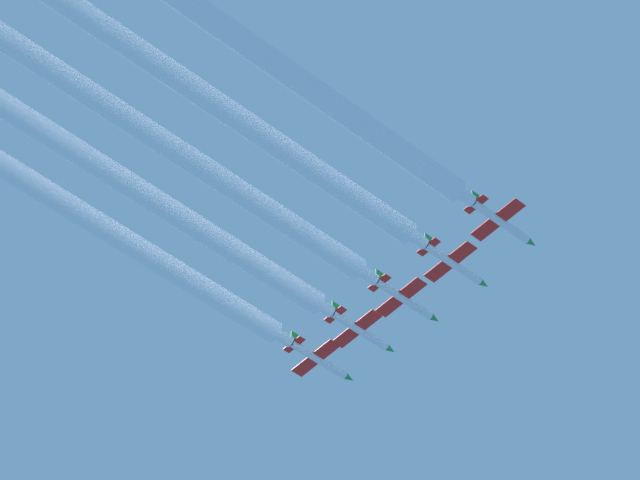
% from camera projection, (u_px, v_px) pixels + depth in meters
% --- Properties ---
extents(jet_far_left, '(7.74, 11.27, 2.71)m').
position_uv_depth(jet_far_left, '(320.00, 360.00, 241.28)').
color(jet_far_left, silver).
extents(jet_inner_left, '(7.74, 11.27, 2.71)m').
position_uv_depth(jet_inner_left, '(361.00, 331.00, 237.38)').
color(jet_inner_left, silver).
extents(jet_center, '(7.74, 11.27, 2.71)m').
position_uv_depth(jet_center, '(405.00, 300.00, 233.14)').
color(jet_center, silver).
extents(jet_inner_right, '(7.74, 11.27, 2.71)m').
position_uv_depth(jet_inner_right, '(455.00, 264.00, 229.34)').
color(jet_inner_right, silver).
extents(jet_far_right, '(7.74, 11.27, 2.71)m').
position_uv_depth(jet_far_right, '(502.00, 222.00, 225.03)').
color(jet_far_right, silver).
extents(smoke_trail_far_left, '(2.95, 69.22, 2.95)m').
position_uv_depth(smoke_trail_far_left, '(74.00, 209.00, 223.60)').
color(smoke_trail_far_left, white).
extents(smoke_trail_inner_left, '(2.95, 59.16, 2.95)m').
position_uv_depth(smoke_trail_inner_left, '(147.00, 196.00, 221.92)').
color(smoke_trail_inner_left, white).
extents(smoke_trail_center, '(2.95, 73.57, 2.95)m').
position_uv_depth(smoke_trail_center, '(142.00, 128.00, 214.49)').
color(smoke_trail_center, white).
extents(smoke_trail_inner_right, '(2.95, 71.13, 2.95)m').
position_uv_depth(smoke_trail_inner_right, '(199.00, 92.00, 211.23)').
color(smoke_trail_inner_right, white).
extents(smoke_trail_far_right, '(2.95, 64.03, 2.95)m').
position_uv_depth(smoke_trail_far_right, '(270.00, 60.00, 208.49)').
color(smoke_trail_far_right, white).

